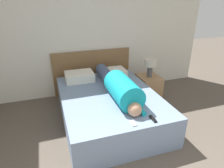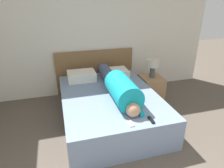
{
  "view_description": "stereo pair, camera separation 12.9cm",
  "coord_description": "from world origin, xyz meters",
  "px_view_note": "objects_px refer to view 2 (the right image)",
  "views": [
    {
      "loc": [
        -0.77,
        -0.09,
        1.97
      ],
      "look_at": [
        0.11,
        2.54,
        0.74
      ],
      "focal_mm": 32.0,
      "sensor_mm": 36.0,
      "label": 1
    },
    {
      "loc": [
        -0.65,
        -0.13,
        1.97
      ],
      "look_at": [
        0.11,
        2.54,
        0.74
      ],
      "focal_mm": 32.0,
      "sensor_mm": 36.0,
      "label": 2
    }
  ],
  "objects_px": {
    "tv_remote": "(151,120)",
    "cell_phone": "(131,124)",
    "bed": "(110,107)",
    "table_lamp": "(153,65)",
    "nightstand": "(151,87)",
    "person_lying": "(119,87)",
    "pillow_second": "(115,73)",
    "pillow_near_headboard": "(81,76)"
  },
  "relations": [
    {
      "from": "tv_remote",
      "to": "cell_phone",
      "type": "xyz_separation_m",
      "value": [
        -0.28,
        0.0,
        -0.01
      ]
    },
    {
      "from": "nightstand",
      "to": "table_lamp",
      "type": "relative_size",
      "value": 1.33
    },
    {
      "from": "nightstand",
      "to": "bed",
      "type": "bearing_deg",
      "value": -151.75
    },
    {
      "from": "table_lamp",
      "to": "nightstand",
      "type": "bearing_deg",
      "value": -90.0
    },
    {
      "from": "table_lamp",
      "to": "tv_remote",
      "type": "distance_m",
      "value": 1.62
    },
    {
      "from": "table_lamp",
      "to": "pillow_second",
      "type": "xyz_separation_m",
      "value": [
        -0.73,
        0.18,
        -0.15
      ]
    },
    {
      "from": "pillow_near_headboard",
      "to": "cell_phone",
      "type": "xyz_separation_m",
      "value": [
        0.39,
        -1.61,
        -0.07
      ]
    },
    {
      "from": "person_lying",
      "to": "cell_phone",
      "type": "height_order",
      "value": "person_lying"
    },
    {
      "from": "tv_remote",
      "to": "nightstand",
      "type": "bearing_deg",
      "value": 63.34
    },
    {
      "from": "tv_remote",
      "to": "table_lamp",
      "type": "bearing_deg",
      "value": 63.34
    },
    {
      "from": "bed",
      "to": "table_lamp",
      "type": "distance_m",
      "value": 1.27
    },
    {
      "from": "person_lying",
      "to": "pillow_near_headboard",
      "type": "xyz_separation_m",
      "value": [
        -0.48,
        0.84,
        -0.09
      ]
    },
    {
      "from": "pillow_second",
      "to": "cell_phone",
      "type": "relative_size",
      "value": 3.8
    },
    {
      "from": "tv_remote",
      "to": "cell_phone",
      "type": "height_order",
      "value": "tv_remote"
    },
    {
      "from": "pillow_second",
      "to": "table_lamp",
      "type": "bearing_deg",
      "value": -13.96
    },
    {
      "from": "bed",
      "to": "cell_phone",
      "type": "height_order",
      "value": "cell_phone"
    },
    {
      "from": "person_lying",
      "to": "pillow_second",
      "type": "xyz_separation_m",
      "value": [
        0.18,
        0.84,
        -0.09
      ]
    },
    {
      "from": "nightstand",
      "to": "tv_remote",
      "type": "distance_m",
      "value": 1.63
    },
    {
      "from": "nightstand",
      "to": "person_lying",
      "type": "height_order",
      "value": "person_lying"
    },
    {
      "from": "pillow_near_headboard",
      "to": "cell_phone",
      "type": "height_order",
      "value": "pillow_near_headboard"
    },
    {
      "from": "nightstand",
      "to": "table_lamp",
      "type": "height_order",
      "value": "table_lamp"
    },
    {
      "from": "pillow_second",
      "to": "bed",
      "type": "bearing_deg",
      "value": -113.1
    },
    {
      "from": "table_lamp",
      "to": "bed",
      "type": "bearing_deg",
      "value": -151.75
    },
    {
      "from": "nightstand",
      "to": "pillow_near_headboard",
      "type": "distance_m",
      "value": 1.45
    },
    {
      "from": "person_lying",
      "to": "tv_remote",
      "type": "relative_size",
      "value": 11.84
    },
    {
      "from": "cell_phone",
      "to": "tv_remote",
      "type": "bearing_deg",
      "value": -0.22
    },
    {
      "from": "pillow_near_headboard",
      "to": "cell_phone",
      "type": "bearing_deg",
      "value": -76.35
    },
    {
      "from": "table_lamp",
      "to": "person_lying",
      "type": "relative_size",
      "value": 0.21
    },
    {
      "from": "table_lamp",
      "to": "pillow_second",
      "type": "distance_m",
      "value": 0.76
    },
    {
      "from": "pillow_near_headboard",
      "to": "tv_remote",
      "type": "height_order",
      "value": "pillow_near_headboard"
    },
    {
      "from": "nightstand",
      "to": "table_lamp",
      "type": "distance_m",
      "value": 0.48
    },
    {
      "from": "table_lamp",
      "to": "pillow_second",
      "type": "height_order",
      "value": "table_lamp"
    },
    {
      "from": "person_lying",
      "to": "pillow_near_headboard",
      "type": "distance_m",
      "value": 0.97
    },
    {
      "from": "nightstand",
      "to": "pillow_near_headboard",
      "type": "relative_size",
      "value": 0.93
    },
    {
      "from": "table_lamp",
      "to": "person_lying",
      "type": "bearing_deg",
      "value": -144.11
    },
    {
      "from": "bed",
      "to": "tv_remote",
      "type": "height_order",
      "value": "tv_remote"
    },
    {
      "from": "person_lying",
      "to": "tv_remote",
      "type": "xyz_separation_m",
      "value": [
        0.19,
        -0.78,
        -0.15
      ]
    },
    {
      "from": "pillow_near_headboard",
      "to": "pillow_second",
      "type": "distance_m",
      "value": 0.67
    },
    {
      "from": "pillow_second",
      "to": "person_lying",
      "type": "bearing_deg",
      "value": -102.38
    },
    {
      "from": "pillow_near_headboard",
      "to": "tv_remote",
      "type": "xyz_separation_m",
      "value": [
        0.67,
        -1.61,
        -0.07
      ]
    },
    {
      "from": "bed",
      "to": "pillow_second",
      "type": "distance_m",
      "value": 0.86
    },
    {
      "from": "cell_phone",
      "to": "table_lamp",
      "type": "bearing_deg",
      "value": 55.02
    }
  ]
}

